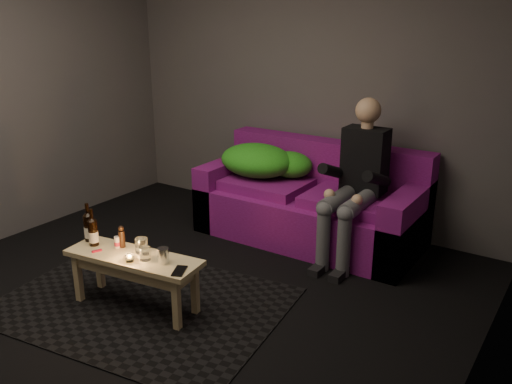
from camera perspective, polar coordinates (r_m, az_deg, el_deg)
floor at (r=3.86m, az=-11.63°, el=-12.53°), size 4.50×4.50×0.00m
room at (r=3.67m, az=-8.07°, el=13.30°), size 4.50×4.50×4.50m
rug at (r=3.99m, az=-11.88°, el=-11.39°), size 2.11×1.65×0.01m
sofa at (r=4.89m, az=5.88°, el=-1.37°), size 1.96×0.88×0.84m
green_blanket at (r=5.03m, az=0.76°, el=3.24°), size 0.86×0.59×0.29m
person at (r=4.45m, az=10.51°, el=1.41°), size 0.35×0.81×1.31m
coffee_table at (r=3.81m, az=-12.74°, el=-7.48°), size 1.00×0.43×0.40m
beer_bottle_a at (r=4.05m, az=-17.18°, el=-3.54°), size 0.07×0.07×0.28m
beer_bottle_b at (r=3.97m, az=-16.78°, el=-4.05°), size 0.07×0.07×0.27m
salt_shaker at (r=3.91m, az=-14.40°, el=-5.13°), size 0.04×0.04×0.08m
pepper_mill at (r=3.90m, az=-13.94°, el=-4.83°), size 0.05×0.05×0.12m
tumbler_back at (r=3.79m, az=-11.97°, el=-5.52°), size 0.10×0.10×0.10m
tealight at (r=3.69m, az=-13.16°, el=-6.78°), size 0.06×0.06×0.04m
tumbler_front at (r=3.68m, az=-11.62°, el=-6.36°), size 0.09×0.09×0.09m
steel_cup at (r=3.62m, az=-9.74°, el=-6.59°), size 0.10×0.10×0.10m
smartphone at (r=3.50m, az=-8.06°, el=-8.22°), size 0.13×0.16×0.01m
red_lighter at (r=3.90m, az=-16.42°, el=-5.96°), size 0.04×0.07×0.01m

